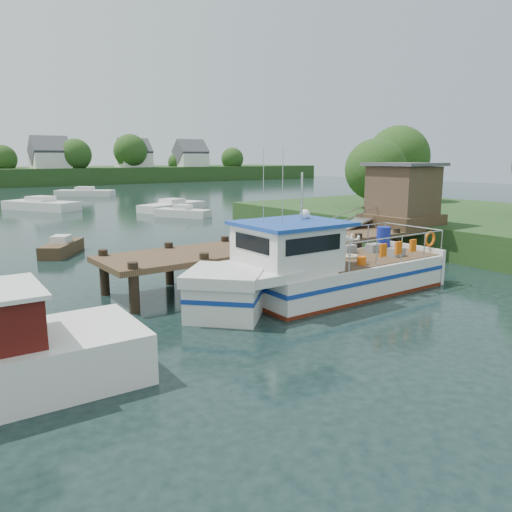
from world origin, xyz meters
TOP-DOWN VIEW (x-y plane):
  - ground_plane at (0.00, 0.00)m, footprint 160.00×160.00m
  - near_shore at (16.88, -0.73)m, footprint 16.00×30.00m
  - dock at (6.51, 0.01)m, footprint 16.60×3.00m
  - lobster_boat at (0.21, -3.32)m, footprint 10.63×3.26m
  - moored_rowboat at (-4.61, 9.84)m, footprint 2.83×3.28m
  - moored_far at (8.53, 47.36)m, footprint 6.90×6.15m
  - moored_b at (7.80, 20.42)m, footprint 3.61×4.60m
  - moored_c at (9.46, 25.55)m, footprint 7.07×4.48m
  - moored_d at (-0.03, 33.14)m, footprint 5.80×7.62m

SIDE VIEW (x-z plane):
  - ground_plane at x=0.00m, z-range 0.00..0.00m
  - moored_rowboat at x=-4.61m, z-range -0.12..0.82m
  - moored_b at x=7.80m, z-range -0.13..0.86m
  - moored_c at x=9.46m, z-range -0.14..0.92m
  - moored_far at x=8.53m, z-range -0.15..1.03m
  - moored_d at x=-0.03m, z-range -0.16..1.09m
  - lobster_boat at x=0.21m, z-range -1.61..3.45m
  - near_shore at x=16.88m, z-range -1.83..5.93m
  - dock at x=6.51m, z-range -0.15..4.63m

